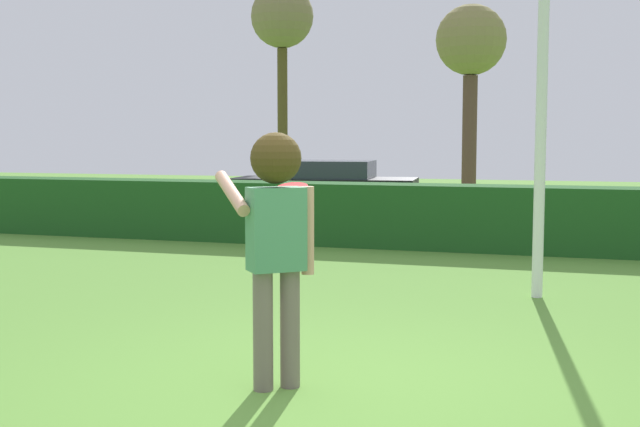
# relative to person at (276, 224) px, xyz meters

# --- Properties ---
(ground_plane) EXTENTS (60.00, 60.00, 0.00)m
(ground_plane) POSITION_rel_person_xyz_m (0.26, 0.09, -1.16)
(ground_plane) COLOR #5E9638
(person) EXTENTS (0.82, 0.53, 1.80)m
(person) POSITION_rel_person_xyz_m (0.00, 0.00, 0.00)
(person) COLOR #73645C
(person) RESTS_ON ground
(frisbee) EXTENTS (0.26, 0.26, 0.09)m
(frisbee) POSITION_rel_person_xyz_m (-0.19, 0.86, 0.20)
(frisbee) COLOR red
(hedge_row) EXTENTS (18.85, 0.90, 1.02)m
(hedge_row) POSITION_rel_person_xyz_m (0.26, 7.68, -0.65)
(hedge_row) COLOR #1D501D
(hedge_row) RESTS_ON ground
(parked_car_black) EXTENTS (4.36, 2.17, 1.25)m
(parked_car_black) POSITION_rel_person_xyz_m (-3.60, 12.67, -0.47)
(parked_car_black) COLOR black
(parked_car_black) RESTS_ON ground
(maple_tree) EXTENTS (1.77, 1.77, 6.08)m
(maple_tree) POSITION_rel_person_xyz_m (-6.13, 16.69, 3.85)
(maple_tree) COLOR #50431E
(maple_tree) RESTS_ON ground
(bare_elm_tree) EXTENTS (1.94, 1.94, 5.43)m
(bare_elm_tree) POSITION_rel_person_xyz_m (-0.95, 17.65, 3.10)
(bare_elm_tree) COLOR brown
(bare_elm_tree) RESTS_ON ground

